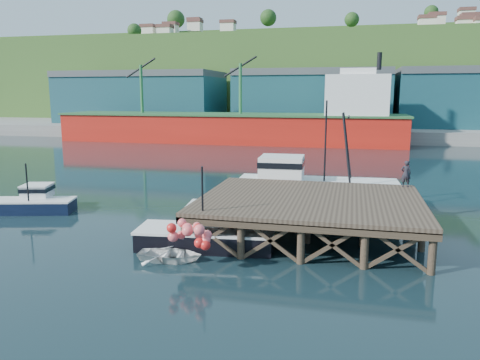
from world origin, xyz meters
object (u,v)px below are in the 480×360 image
(dockworker, at_px, (406,174))
(dinghy, at_px, (170,254))
(boat_navy, at_px, (34,202))
(boat_black, at_px, (207,231))
(trawler, at_px, (313,186))

(dockworker, bearing_deg, dinghy, 39.96)
(boat_navy, bearing_deg, dinghy, -43.31)
(boat_black, distance_m, trawler, 10.83)
(trawler, relative_size, dockworker, 6.79)
(boat_black, relative_size, dockworker, 4.42)
(dinghy, height_order, dockworker, dockworker)
(boat_black, distance_m, dinghy, 2.77)
(boat_black, relative_size, dinghy, 2.38)
(boat_black, xyz_separation_m, dinghy, (-1.02, -2.53, -0.48))
(trawler, xyz_separation_m, dinghy, (-5.64, -12.30, -1.20))
(trawler, bearing_deg, dockworker, -22.23)
(trawler, height_order, dockworker, trawler)
(dinghy, distance_m, dockworker, 15.53)
(boat_black, height_order, trawler, trawler)
(boat_black, bearing_deg, dockworker, 30.01)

